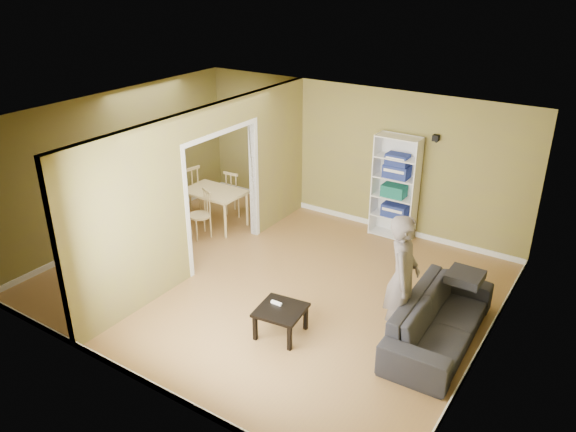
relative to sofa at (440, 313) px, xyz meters
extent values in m
plane|color=olive|center=(-2.70, 0.01, -0.42)|extent=(6.50, 6.50, 0.00)
plane|color=white|center=(-2.70, 0.01, 2.18)|extent=(6.50, 6.50, 0.00)
plane|color=olive|center=(-2.70, 2.76, 0.88)|extent=(6.50, 0.00, 6.50)
plane|color=olive|center=(-2.70, -2.74, 0.88)|extent=(6.50, 0.00, 6.50)
plane|color=olive|center=(-5.95, 0.01, 0.88)|extent=(0.00, 5.50, 5.50)
plane|color=olive|center=(0.55, 0.01, 0.88)|extent=(0.00, 5.50, 5.50)
cube|color=black|center=(-1.20, 2.70, 1.48)|extent=(0.10, 0.10, 0.10)
imported|color=black|center=(0.00, 0.00, 0.00)|extent=(2.24, 1.01, 0.84)
imported|color=slate|center=(-0.49, -0.19, 0.61)|extent=(0.88, 0.78, 2.06)
cube|color=white|center=(-2.17, 2.57, 0.51)|extent=(0.02, 0.34, 1.87)
cube|color=white|center=(-1.40, 2.57, 0.51)|extent=(0.02, 0.34, 1.87)
cube|color=white|center=(-1.78, 2.73, 0.51)|extent=(0.79, 0.02, 1.87)
cube|color=white|center=(-1.78, 2.57, -0.40)|extent=(0.75, 0.34, 0.02)
cube|color=white|center=(-1.78, 2.57, -0.03)|extent=(0.75, 0.34, 0.02)
cube|color=white|center=(-1.78, 2.57, 0.33)|extent=(0.75, 0.34, 0.02)
cube|color=white|center=(-1.78, 2.57, 0.70)|extent=(0.75, 0.34, 0.02)
cube|color=white|center=(-1.78, 2.57, 1.06)|extent=(0.75, 0.34, 0.02)
cube|color=white|center=(-1.78, 2.57, 1.43)|extent=(0.75, 0.34, 0.02)
cube|color=navy|center=(-1.75, 2.57, 0.09)|extent=(0.44, 0.29, 0.23)
cube|color=#13553F|center=(-1.80, 2.57, 0.45)|extent=(0.41, 0.27, 0.21)
cube|color=navy|center=(-1.78, 2.57, 0.82)|extent=(0.44, 0.29, 0.23)
cube|color=navy|center=(-1.78, 2.57, 1.01)|extent=(0.39, 0.25, 0.20)
cube|color=black|center=(-1.80, -1.03, -0.04)|extent=(0.60, 0.60, 0.04)
cube|color=black|center=(-2.05, -1.28, -0.24)|extent=(0.05, 0.05, 0.36)
cube|color=black|center=(-1.55, -1.28, -0.24)|extent=(0.05, 0.05, 0.36)
cube|color=black|center=(-2.05, -0.78, -0.24)|extent=(0.05, 0.05, 0.36)
cube|color=black|center=(-1.55, -0.78, -0.24)|extent=(0.05, 0.05, 0.36)
cube|color=white|center=(-1.91, -0.96, 0.00)|extent=(0.16, 0.04, 0.03)
cube|color=#CDB87E|center=(-4.76, 1.15, 0.25)|extent=(1.11, 0.74, 0.04)
cylinder|color=#CDB87E|center=(-5.27, 0.83, -0.09)|extent=(0.05, 0.05, 0.65)
cylinder|color=#CDB87E|center=(-4.25, 0.83, -0.09)|extent=(0.05, 0.05, 0.65)
cylinder|color=#CDB87E|center=(-5.27, 1.47, -0.09)|extent=(0.05, 0.05, 0.65)
cylinder|color=#CDB87E|center=(-4.25, 1.47, -0.09)|extent=(0.05, 0.05, 0.65)
camera|label=1|loc=(1.68, -6.17, 4.15)|focal=35.00mm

